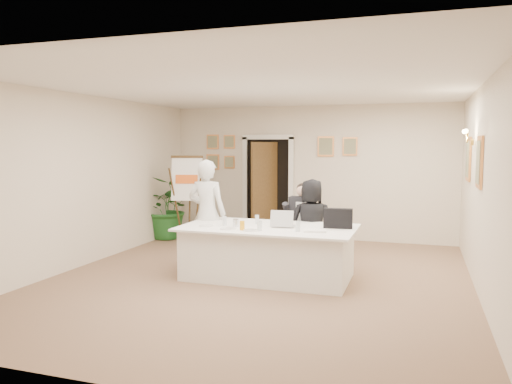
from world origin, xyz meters
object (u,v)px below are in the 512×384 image
object	(u,v)px
flip_chart	(188,204)
laptop_bag	(338,218)
oj_glass	(242,226)
standing_man	(207,213)
laptop	(284,217)
steel_jug	(236,223)
conference_table	(268,252)
paper_stack	(315,231)
seated_man	(302,223)
standing_woman	(312,224)
potted_palm	(169,207)

from	to	relation	value
flip_chart	laptop_bag	bearing A→B (deg)	-28.97
laptop_bag	oj_glass	xyz separation A→B (m)	(-1.26, -0.59, -0.08)
standing_man	laptop_bag	xyz separation A→B (m)	(2.15, -0.20, 0.05)
laptop	oj_glass	size ratio (longest dim) A/B	2.74
laptop	steel_jug	world-z (taller)	laptop
conference_table	steel_jug	size ratio (longest dim) A/B	23.34
conference_table	paper_stack	bearing A→B (deg)	-16.53
steel_jug	seated_man	bearing A→B (deg)	58.67
flip_chart	oj_glass	distance (m)	3.14
seated_man	laptop	xyz separation A→B (m)	(-0.04, -0.99, 0.23)
seated_man	standing_woman	distance (m)	0.36
laptop	laptop_bag	xyz separation A→B (m)	(0.78, 0.10, 0.01)
laptop	standing_man	bearing A→B (deg)	162.02
potted_palm	oj_glass	world-z (taller)	potted_palm
standing_man	potted_palm	bearing A→B (deg)	-48.23
potted_palm	steel_jug	distance (m)	3.52
conference_table	laptop	world-z (taller)	laptop
seated_man	laptop	distance (m)	1.01
potted_palm	steel_jug	xyz separation A→B (m)	(2.46, -2.52, 0.17)
standing_woman	oj_glass	xyz separation A→B (m)	(-0.75, -1.19, 0.12)
laptop	oj_glass	xyz separation A→B (m)	(-0.48, -0.48, -0.07)
laptop	paper_stack	size ratio (longest dim) A/B	1.17
laptop	potted_palm	bearing A→B (deg)	138.33
potted_palm	paper_stack	size ratio (longest dim) A/B	4.35
steel_jug	conference_table	bearing A→B (deg)	17.37
steel_jug	standing_woman	bearing A→B (deg)	43.88
flip_chart	potted_palm	bearing A→B (deg)	148.74
flip_chart	conference_table	bearing A→B (deg)	-41.14
conference_table	potted_palm	distance (m)	3.77
seated_man	flip_chart	xyz separation A→B (m)	(-2.55, 0.94, 0.12)
laptop	oj_glass	distance (m)	0.69
seated_man	oj_glass	distance (m)	1.57
conference_table	standing_woman	size ratio (longest dim) A/B	1.78
flip_chart	oj_glass	world-z (taller)	flip_chart
paper_stack	oj_glass	size ratio (longest dim) A/B	2.35
potted_palm	laptop	xyz separation A→B (m)	(3.14, -2.31, 0.25)
standing_woman	laptop	distance (m)	0.78
standing_woman	paper_stack	world-z (taller)	standing_woman
standing_woman	oj_glass	world-z (taller)	standing_woman
conference_table	laptop	bearing A→B (deg)	16.26
seated_man	laptop_bag	distance (m)	1.17
standing_man	standing_woman	distance (m)	1.70
standing_man	steel_jug	distance (m)	0.86
standing_man	steel_jug	bearing A→B (deg)	143.49
laptop	conference_table	bearing A→B (deg)	-169.08
conference_table	steel_jug	world-z (taller)	steel_jug
standing_woman	steel_jug	bearing A→B (deg)	29.29
standing_woman	laptop_bag	bearing A→B (deg)	115.64
paper_stack	conference_table	bearing A→B (deg)	163.47
standing_man	laptop_bag	world-z (taller)	standing_man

